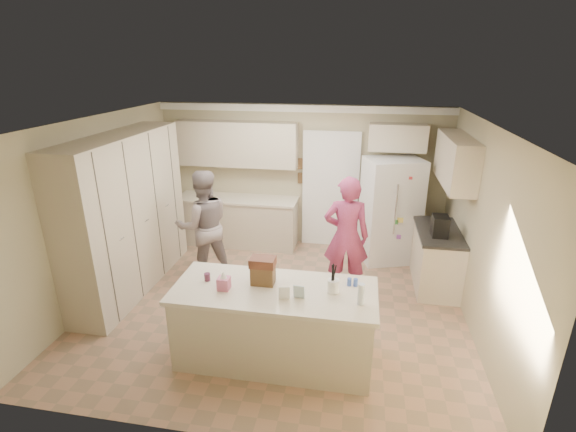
% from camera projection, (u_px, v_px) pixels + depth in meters
% --- Properties ---
extents(floor, '(5.20, 4.60, 0.02)m').
position_uv_depth(floor, '(277.00, 305.00, 6.02)').
color(floor, '#A1785C').
rests_on(floor, ground).
extents(ceiling, '(5.20, 4.60, 0.02)m').
position_uv_depth(ceiling, '(275.00, 122.00, 5.10)').
color(ceiling, white).
rests_on(ceiling, wall_back).
extents(wall_back, '(5.20, 0.02, 2.60)m').
position_uv_depth(wall_back, '(301.00, 176.00, 7.69)').
color(wall_back, tan).
rests_on(wall_back, ground).
extents(wall_front, '(5.20, 0.02, 2.60)m').
position_uv_depth(wall_front, '(220.00, 321.00, 3.43)').
color(wall_front, tan).
rests_on(wall_front, ground).
extents(wall_left, '(0.02, 4.60, 2.60)m').
position_uv_depth(wall_left, '(98.00, 210.00, 5.98)').
color(wall_left, tan).
rests_on(wall_left, ground).
extents(wall_right, '(0.02, 4.60, 2.60)m').
position_uv_depth(wall_right, '(483.00, 234.00, 5.14)').
color(wall_right, tan).
rests_on(wall_right, ground).
extents(crown_back, '(5.20, 0.08, 0.12)m').
position_uv_depth(crown_back, '(301.00, 108.00, 7.21)').
color(crown_back, white).
rests_on(crown_back, wall_back).
extents(pantry_bank, '(0.60, 2.60, 2.35)m').
position_uv_depth(pantry_bank, '(127.00, 214.00, 6.16)').
color(pantry_bank, beige).
rests_on(pantry_bank, floor).
extents(back_base_cab, '(2.20, 0.60, 0.88)m').
position_uv_depth(back_base_cab, '(238.00, 222.00, 7.89)').
color(back_base_cab, beige).
rests_on(back_base_cab, floor).
extents(back_countertop, '(2.24, 0.63, 0.04)m').
position_uv_depth(back_countertop, '(237.00, 199.00, 7.72)').
color(back_countertop, beige).
rests_on(back_countertop, back_base_cab).
extents(back_upper_cab, '(2.20, 0.35, 0.80)m').
position_uv_depth(back_upper_cab, '(237.00, 144.00, 7.49)').
color(back_upper_cab, beige).
rests_on(back_upper_cab, wall_back).
extents(doorway_opening, '(0.90, 0.06, 2.10)m').
position_uv_depth(doorway_opening, '(330.00, 191.00, 7.66)').
color(doorway_opening, black).
rests_on(doorway_opening, floor).
extents(doorway_casing, '(1.02, 0.03, 2.22)m').
position_uv_depth(doorway_casing, '(330.00, 192.00, 7.63)').
color(doorway_casing, white).
rests_on(doorway_casing, floor).
extents(wall_frame_upper, '(0.15, 0.02, 0.20)m').
position_uv_depth(wall_frame_upper, '(302.00, 164.00, 7.56)').
color(wall_frame_upper, brown).
rests_on(wall_frame_upper, wall_back).
extents(wall_frame_lower, '(0.15, 0.02, 0.20)m').
position_uv_depth(wall_frame_lower, '(302.00, 178.00, 7.66)').
color(wall_frame_lower, brown).
rests_on(wall_frame_lower, wall_back).
extents(refrigerator, '(1.08, 0.95, 1.80)m').
position_uv_depth(refrigerator, '(390.00, 211.00, 7.12)').
color(refrigerator, white).
rests_on(refrigerator, floor).
extents(fridge_seam, '(0.02, 0.02, 1.78)m').
position_uv_depth(fridge_seam, '(392.00, 218.00, 6.80)').
color(fridge_seam, gray).
rests_on(fridge_seam, refrigerator).
extents(fridge_dispenser, '(0.22, 0.03, 0.35)m').
position_uv_depth(fridge_dispenser, '(379.00, 203.00, 6.73)').
color(fridge_dispenser, black).
rests_on(fridge_dispenser, refrigerator).
extents(fridge_handle_l, '(0.02, 0.02, 0.85)m').
position_uv_depth(fridge_handle_l, '(389.00, 209.00, 6.74)').
color(fridge_handle_l, silver).
rests_on(fridge_handle_l, refrigerator).
extents(fridge_handle_r, '(0.02, 0.02, 0.85)m').
position_uv_depth(fridge_handle_r, '(396.00, 210.00, 6.72)').
color(fridge_handle_r, silver).
rests_on(fridge_handle_r, refrigerator).
extents(over_fridge_cab, '(0.95, 0.35, 0.45)m').
position_uv_depth(over_fridge_cab, '(398.00, 137.00, 6.97)').
color(over_fridge_cab, beige).
rests_on(over_fridge_cab, wall_back).
extents(right_base_cab, '(0.60, 1.20, 0.88)m').
position_uv_depth(right_base_cab, '(436.00, 259.00, 6.41)').
color(right_base_cab, beige).
rests_on(right_base_cab, floor).
extents(right_countertop, '(0.63, 1.24, 0.04)m').
position_uv_depth(right_countertop, '(439.00, 232.00, 6.25)').
color(right_countertop, '#2D2B28').
rests_on(right_countertop, right_base_cab).
extents(right_upper_cab, '(0.35, 1.50, 0.70)m').
position_uv_depth(right_upper_cab, '(456.00, 160.00, 6.04)').
color(right_upper_cab, beige).
rests_on(right_upper_cab, wall_right).
extents(coffee_maker, '(0.22, 0.28, 0.30)m').
position_uv_depth(coffee_maker, '(440.00, 226.00, 6.01)').
color(coffee_maker, black).
rests_on(coffee_maker, right_countertop).
extents(island_base, '(2.20, 0.90, 0.88)m').
position_uv_depth(island_base, '(275.00, 325.00, 4.81)').
color(island_base, beige).
rests_on(island_base, floor).
extents(island_top, '(2.28, 0.96, 0.05)m').
position_uv_depth(island_top, '(274.00, 291.00, 4.65)').
color(island_top, beige).
rests_on(island_top, island_base).
extents(utensil_crock, '(0.13, 0.13, 0.15)m').
position_uv_depth(utensil_crock, '(333.00, 286.00, 4.56)').
color(utensil_crock, white).
rests_on(utensil_crock, island_top).
extents(tissue_box, '(0.13, 0.13, 0.14)m').
position_uv_depth(tissue_box, '(224.00, 283.00, 4.62)').
color(tissue_box, '#D36790').
rests_on(tissue_box, island_top).
extents(tissue_plume, '(0.08, 0.08, 0.08)m').
position_uv_depth(tissue_plume, '(223.00, 275.00, 4.58)').
color(tissue_plume, white).
rests_on(tissue_plume, tissue_box).
extents(dollhouse_body, '(0.26, 0.18, 0.22)m').
position_uv_depth(dollhouse_body, '(263.00, 275.00, 4.72)').
color(dollhouse_body, brown).
rests_on(dollhouse_body, island_top).
extents(dollhouse_roof, '(0.28, 0.20, 0.10)m').
position_uv_depth(dollhouse_roof, '(263.00, 262.00, 4.67)').
color(dollhouse_roof, '#592D1E').
rests_on(dollhouse_roof, dollhouse_body).
extents(jam_jar, '(0.07, 0.07, 0.09)m').
position_uv_depth(jam_jar, '(207.00, 277.00, 4.80)').
color(jam_jar, '#59263F').
rests_on(jam_jar, island_top).
extents(greeting_card_a, '(0.12, 0.06, 0.16)m').
position_uv_depth(greeting_card_a, '(284.00, 293.00, 4.41)').
color(greeting_card_a, white).
rests_on(greeting_card_a, island_top).
extents(greeting_card_b, '(0.12, 0.05, 0.16)m').
position_uv_depth(greeting_card_b, '(299.00, 292.00, 4.43)').
color(greeting_card_b, silver).
rests_on(greeting_card_b, island_top).
extents(water_bottle, '(0.07, 0.07, 0.24)m').
position_uv_depth(water_bottle, '(361.00, 294.00, 4.31)').
color(water_bottle, silver).
rests_on(water_bottle, island_top).
extents(shaker_salt, '(0.05, 0.05, 0.09)m').
position_uv_depth(shaker_salt, '(349.00, 282.00, 4.70)').
color(shaker_salt, '#3956B7').
rests_on(shaker_salt, island_top).
extents(shaker_pepper, '(0.05, 0.05, 0.09)m').
position_uv_depth(shaker_pepper, '(356.00, 282.00, 4.69)').
color(shaker_pepper, '#3956B7').
rests_on(shaker_pepper, island_top).
extents(teen_boy, '(1.08, 1.01, 1.77)m').
position_uv_depth(teen_boy, '(204.00, 226.00, 6.52)').
color(teen_boy, gray).
rests_on(teen_boy, floor).
extents(teen_girl, '(0.68, 0.47, 1.82)m').
position_uv_depth(teen_girl, '(346.00, 237.00, 6.06)').
color(teen_girl, '#AA3E85').
rests_on(teen_girl, floor).
extents(fridge_magnets, '(0.76, 0.02, 1.44)m').
position_uv_depth(fridge_magnets, '(392.00, 218.00, 6.79)').
color(fridge_magnets, tan).
rests_on(fridge_magnets, refrigerator).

